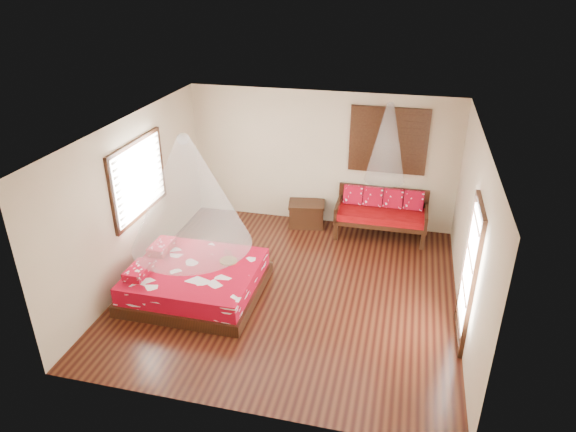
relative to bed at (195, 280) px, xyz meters
name	(u,v)px	position (x,y,z in m)	size (l,w,h in m)	color
room	(290,216)	(1.52, 0.47, 1.15)	(5.54, 5.54, 2.84)	black
bed	(195,280)	(0.00, 0.00, 0.00)	(2.12, 1.92, 0.64)	black
daybed	(381,211)	(2.84, 2.86, 0.27)	(1.82, 0.81, 0.95)	black
storage_chest	(307,214)	(1.29, 2.92, 0.01)	(0.83, 0.66, 0.51)	black
shutter_panel	(388,141)	(2.84, 3.19, 1.65)	(1.52, 0.06, 1.32)	black
window_left	(139,179)	(-1.19, 0.67, 1.45)	(0.10, 1.74, 1.34)	black
glazed_door	(469,275)	(4.24, -0.13, 0.82)	(0.08, 1.02, 2.16)	black
wine_tray	(228,258)	(0.49, 0.31, 0.31)	(0.29, 0.29, 0.23)	brown
mosquito_net_main	(188,192)	(0.02, 0.00, 1.60)	(1.91, 1.91, 1.80)	white
mosquito_net_daybed	(387,143)	(2.84, 2.72, 1.75)	(0.77, 0.77, 1.50)	white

